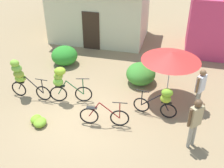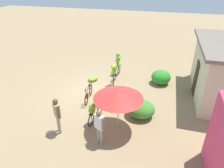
% 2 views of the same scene
% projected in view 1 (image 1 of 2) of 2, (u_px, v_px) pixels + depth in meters
% --- Properties ---
extents(ground_plane, '(60.00, 60.00, 0.00)m').
position_uv_depth(ground_plane, '(83.00, 119.00, 9.74)').
color(ground_plane, '#967C58').
extents(building_low, '(5.60, 3.71, 3.19)m').
position_uv_depth(building_low, '(100.00, 10.00, 15.19)').
color(building_low, beige).
rests_on(building_low, ground).
extents(shop_pink, '(3.20, 2.80, 2.94)m').
position_uv_depth(shop_pink, '(222.00, 24.00, 13.74)').
color(shop_pink, '#D43A67').
rests_on(shop_pink, ground).
extents(hedge_bush_front_left, '(1.23, 1.23, 0.89)m').
position_uv_depth(hedge_bush_front_left, '(65.00, 56.00, 13.03)').
color(hedge_bush_front_left, '#2C8828').
rests_on(hedge_bush_front_left, ground).
extents(hedge_bush_front_right, '(1.23, 1.40, 0.85)m').
position_uv_depth(hedge_bush_front_right, '(141.00, 74.00, 11.63)').
color(hedge_bush_front_right, '#3B882F').
rests_on(hedge_bush_front_right, ground).
extents(market_umbrella, '(2.18, 2.18, 1.99)m').
position_uv_depth(market_umbrella, '(171.00, 56.00, 9.93)').
color(market_umbrella, beige).
rests_on(market_umbrella, ground).
extents(bicycle_leftmost, '(1.70, 0.48, 1.64)m').
position_uv_depth(bicycle_leftmost, '(21.00, 76.00, 10.43)').
color(bicycle_leftmost, black).
rests_on(bicycle_leftmost, ground).
extents(bicycle_near_pile, '(1.59, 0.52, 1.48)m').
position_uv_depth(bicycle_near_pile, '(63.00, 82.00, 10.22)').
color(bicycle_near_pile, black).
rests_on(bicycle_near_pile, ground).
extents(bicycle_center_loaded, '(1.70, 0.29, 0.99)m').
position_uv_depth(bicycle_center_loaded, '(104.00, 116.00, 9.32)').
color(bicycle_center_loaded, black).
rests_on(bicycle_center_loaded, ground).
extents(bicycle_by_shop, '(1.58, 0.42, 1.16)m').
position_uv_depth(bicycle_by_shop, '(162.00, 100.00, 9.55)').
color(bicycle_by_shop, black).
rests_on(bicycle_by_shop, ground).
extents(banana_pile_on_ground, '(0.64, 0.62, 0.27)m').
position_uv_depth(banana_pile_on_ground, '(38.00, 121.00, 9.46)').
color(banana_pile_on_ground, '#76B526').
rests_on(banana_pile_on_ground, ground).
extents(person_vendor, '(0.37, 0.52, 1.68)m').
position_uv_depth(person_vendor, '(200.00, 86.00, 9.70)').
color(person_vendor, gray).
rests_on(person_vendor, ground).
extents(person_bystander, '(0.42, 0.44, 1.76)m').
position_uv_depth(person_bystander, '(195.00, 119.00, 8.09)').
color(person_bystander, gray).
rests_on(person_bystander, ground).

